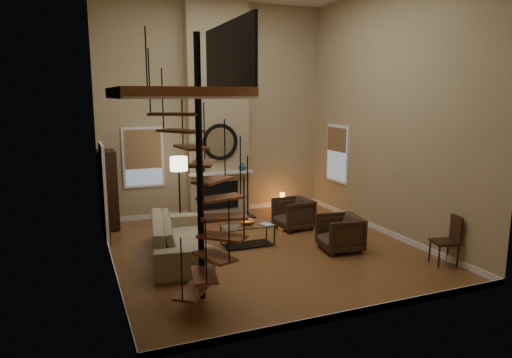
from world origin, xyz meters
name	(u,v)px	position (x,y,z in m)	size (l,w,h in m)	color
ground	(263,249)	(0.00, 0.00, -0.01)	(6.00, 6.50, 0.01)	#976130
back_wall	(215,110)	(0.00, 3.25, 2.75)	(6.00, 0.02, 5.50)	tan
front_wall	(359,125)	(0.00, -3.25, 2.75)	(6.00, 0.02, 5.50)	tan
left_wall	(104,118)	(-3.00, 0.00, 2.75)	(0.02, 6.50, 5.50)	tan
right_wall	(389,113)	(3.00, 0.00, 2.75)	(0.02, 6.50, 5.50)	tan
baseboard_back	(217,210)	(0.00, 3.24, 0.06)	(6.00, 0.02, 0.12)	white
baseboard_front	(351,313)	(0.00, -3.24, 0.06)	(6.00, 0.02, 0.12)	white
baseboard_left	(113,265)	(-2.99, 0.00, 0.06)	(0.02, 6.50, 0.12)	white
baseboard_right	(382,230)	(2.99, 0.00, 0.06)	(0.02, 6.50, 0.12)	white
chimney_breast	(217,110)	(0.00, 3.06, 2.75)	(1.60, 0.38, 5.50)	tan
hearth	(225,217)	(0.00, 2.57, 0.02)	(1.50, 0.60, 0.04)	black
firebox	(221,195)	(0.00, 2.86, 0.55)	(0.95, 0.02, 0.72)	black
mantel	(221,173)	(0.00, 2.78, 1.15)	(1.70, 0.18, 0.06)	white
mirror_frame	(220,142)	(0.00, 2.84, 1.95)	(0.94, 0.94, 0.10)	black
mirror_disc	(220,142)	(0.00, 2.85, 1.95)	(0.80, 0.80, 0.01)	white
vase_left	(200,168)	(-0.55, 2.82, 1.30)	(0.24, 0.24, 0.25)	black
vase_right	(243,166)	(0.60, 2.82, 1.28)	(0.20, 0.20, 0.21)	#175152
window_back	(143,157)	(-1.90, 3.22, 1.62)	(1.02, 0.06, 1.52)	white
window_right	(337,153)	(2.97, 2.00, 1.63)	(0.06, 1.02, 1.52)	white
entry_door	(105,193)	(-2.95, 1.80, 1.05)	(0.10, 1.05, 2.16)	white
loft	(181,88)	(-2.04, -1.80, 3.24)	(1.70, 2.20, 1.09)	brown
spiral_stair	(201,186)	(-1.78, -1.79, 1.78)	(1.47, 1.47, 4.06)	black
hutch	(108,189)	(-2.81, 2.76, 0.95)	(0.38, 0.82, 1.83)	black
sofa	(179,237)	(-1.72, 0.17, 0.40)	(2.65, 1.03, 0.77)	tan
armchair_near	(296,213)	(1.31, 1.10, 0.35)	(0.79, 0.81, 0.74)	#3C291C
armchair_far	(343,233)	(1.50, -0.67, 0.35)	(0.79, 0.82, 0.74)	#3C291C
coffee_table	(248,233)	(-0.23, 0.29, 0.28)	(1.10, 0.56, 0.43)	silver
bowl	(247,222)	(-0.23, 0.34, 0.50)	(0.37, 0.37, 0.09)	#C76B23
book	(266,225)	(0.12, 0.14, 0.46)	(0.20, 0.27, 0.03)	gray
floor_lamp	(179,169)	(-1.24, 2.16, 1.41)	(0.41, 0.41, 1.71)	black
accent_lamp	(282,201)	(1.74, 2.77, 0.25)	(0.13, 0.13, 0.48)	orange
side_chair	(449,237)	(2.86, -2.13, 0.53)	(0.53, 0.51, 0.93)	black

